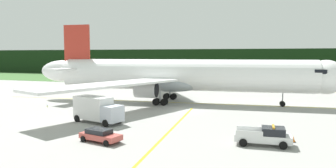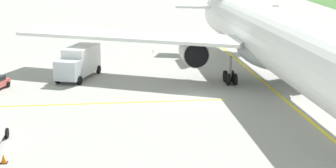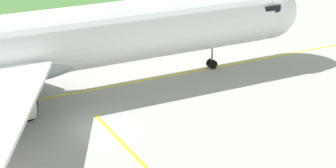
% 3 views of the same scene
% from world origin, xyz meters
% --- Properties ---
extents(ground, '(320.00, 320.00, 0.00)m').
position_xyz_m(ground, '(0.00, 0.00, 0.00)').
color(ground, '#9B9B96').
extents(taxiway_centerline_main, '(72.07, 6.49, 0.01)m').
position_xyz_m(taxiway_centerline_main, '(-2.76, 7.93, 0.00)').
color(taxiway_centerline_main, yellow).
rests_on(taxiway_centerline_main, ground).
extents(taxiway_centerline_spur, '(3.72, 39.84, 0.01)m').
position_xyz_m(taxiway_centerline_spur, '(2.04, -17.16, 0.00)').
color(taxiway_centerline_spur, yellow).
rests_on(taxiway_centerline_spur, ground).
extents(airliner, '(55.78, 52.17, 14.49)m').
position_xyz_m(airliner, '(-3.37, 7.88, 4.92)').
color(airliner, white).
rests_on(airliner, ground).
extents(catering_truck, '(7.32, 4.29, 3.49)m').
position_xyz_m(catering_truck, '(-8.57, -11.85, 1.77)').
color(catering_truck, silver).
rests_on(catering_truck, ground).
extents(apron_cone, '(0.47, 0.47, 0.59)m').
position_xyz_m(apron_cone, '(14.85, -13.61, 0.29)').
color(apron_cone, black).
rests_on(apron_cone, ground).
extents(taxiway_edge_light_west, '(0.12, 0.12, 0.41)m').
position_xyz_m(taxiway_edge_light_west, '(-22.88, -3.91, 0.22)').
color(taxiway_edge_light_west, yellow).
rests_on(taxiway_edge_light_west, ground).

